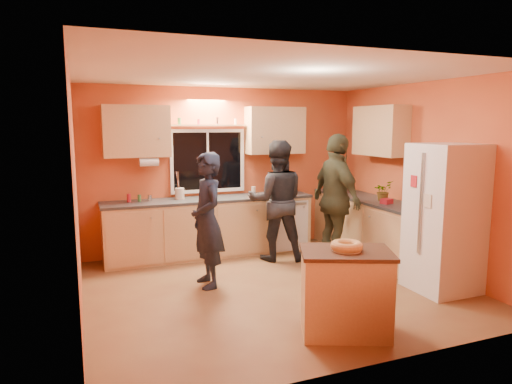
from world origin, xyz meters
name	(u,v)px	position (x,y,z in m)	size (l,w,h in m)	color
ground	(275,288)	(0.00, 0.00, 0.00)	(4.50, 4.50, 0.00)	brown
room_shell	(271,156)	(0.12, 0.41, 1.62)	(4.54, 4.04, 2.61)	#D56736
back_counter	(233,225)	(0.01, 1.70, 0.45)	(4.23, 0.62, 0.90)	tan
right_counter	(381,231)	(1.95, 0.50, 0.45)	(0.62, 1.84, 0.90)	tan
refrigerator	(445,218)	(1.89, -0.80, 0.90)	(0.72, 0.70, 1.80)	silver
island	(345,292)	(0.13, -1.39, 0.42)	(1.02, 0.87, 0.83)	tan
bundt_pastry	(347,246)	(0.13, -1.39, 0.88)	(0.31, 0.31, 0.09)	tan
person_left	(207,220)	(-0.75, 0.39, 0.84)	(0.62, 0.40, 1.69)	black
person_center	(277,201)	(0.52, 1.12, 0.90)	(0.87, 0.68, 1.79)	black
person_right	(336,200)	(1.22, 0.58, 0.95)	(1.11, 0.46, 1.90)	#343622
mixing_bowl	(279,191)	(0.80, 1.69, 0.94)	(0.35, 0.35, 0.09)	black
utensil_crock	(180,194)	(-0.80, 1.77, 0.99)	(0.14, 0.14, 0.17)	beige
potted_plant	(383,191)	(1.97, 0.52, 1.05)	(0.27, 0.23, 0.30)	gray
red_box	(387,201)	(1.87, 0.30, 0.94)	(0.16, 0.12, 0.07)	#AC1A25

